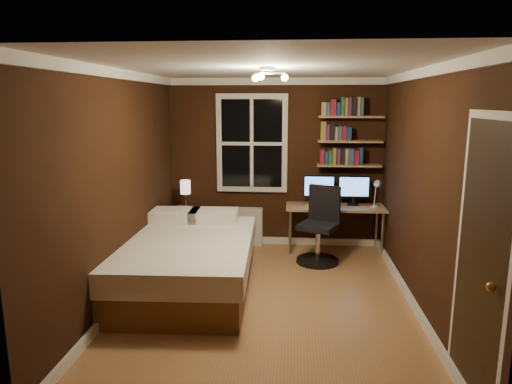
# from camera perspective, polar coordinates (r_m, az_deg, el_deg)

# --- Properties ---
(floor) EXTENTS (4.20, 4.20, 0.00)m
(floor) POSITION_cam_1_polar(r_m,az_deg,el_deg) (5.20, 1.33, -13.40)
(floor) COLOR olive
(floor) RESTS_ON ground
(wall_back) EXTENTS (3.20, 0.04, 2.50)m
(wall_back) POSITION_cam_1_polar(r_m,az_deg,el_deg) (6.88, 2.43, 3.60)
(wall_back) COLOR black
(wall_back) RESTS_ON ground
(wall_left) EXTENTS (0.04, 4.20, 2.50)m
(wall_left) POSITION_cam_1_polar(r_m,az_deg,el_deg) (5.15, -16.66, 0.53)
(wall_left) COLOR black
(wall_left) RESTS_ON ground
(wall_right) EXTENTS (0.04, 4.20, 2.50)m
(wall_right) POSITION_cam_1_polar(r_m,az_deg,el_deg) (4.98, 20.09, -0.05)
(wall_right) COLOR black
(wall_right) RESTS_ON ground
(ceiling) EXTENTS (3.20, 4.20, 0.02)m
(ceiling) POSITION_cam_1_polar(r_m,az_deg,el_deg) (4.73, 1.47, 15.28)
(ceiling) COLOR white
(ceiling) RESTS_ON wall_back
(window) EXTENTS (1.06, 0.06, 1.46)m
(window) POSITION_cam_1_polar(r_m,az_deg,el_deg) (6.84, -0.51, 6.09)
(window) COLOR silver
(window) RESTS_ON wall_back
(door) EXTENTS (0.03, 0.82, 2.05)m
(door) POSITION_cam_1_polar(r_m,az_deg,el_deg) (3.61, 26.12, -8.39)
(door) COLOR black
(door) RESTS_ON ground
(door_knob) EXTENTS (0.06, 0.06, 0.06)m
(door_knob) POSITION_cam_1_polar(r_m,az_deg,el_deg) (3.35, 27.30, -10.50)
(door_knob) COLOR #BE8736
(door_knob) RESTS_ON door
(ceiling_fixture) EXTENTS (0.44, 0.44, 0.18)m
(ceiling_fixture) POSITION_cam_1_polar(r_m,az_deg,el_deg) (4.63, 1.39, 14.13)
(ceiling_fixture) COLOR beige
(ceiling_fixture) RESTS_ON ceiling
(bookshelf_lower) EXTENTS (0.92, 0.22, 0.03)m
(bookshelf_lower) POSITION_cam_1_polar(r_m,az_deg,el_deg) (6.80, 11.52, 3.29)
(bookshelf_lower) COLOR #A2754E
(bookshelf_lower) RESTS_ON wall_back
(books_row_lower) EXTENTS (0.60, 0.16, 0.23)m
(books_row_lower) POSITION_cam_1_polar(r_m,az_deg,el_deg) (6.79, 11.57, 4.38)
(books_row_lower) COLOR maroon
(books_row_lower) RESTS_ON bookshelf_lower
(bookshelf_middle) EXTENTS (0.92, 0.22, 0.03)m
(bookshelf_middle) POSITION_cam_1_polar(r_m,az_deg,el_deg) (6.77, 11.64, 6.23)
(bookshelf_middle) COLOR #A2754E
(bookshelf_middle) RESTS_ON wall_back
(books_row_middle) EXTENTS (0.42, 0.16, 0.23)m
(books_row_middle) POSITION_cam_1_polar(r_m,az_deg,el_deg) (6.76, 11.68, 7.32)
(books_row_middle) COLOR navy
(books_row_middle) RESTS_ON bookshelf_middle
(bookshelf_upper) EXTENTS (0.92, 0.22, 0.03)m
(bookshelf_upper) POSITION_cam_1_polar(r_m,az_deg,el_deg) (6.75, 11.76, 9.19)
(bookshelf_upper) COLOR #A2754E
(bookshelf_upper) RESTS_ON wall_back
(books_row_upper) EXTENTS (0.60, 0.16, 0.23)m
(books_row_upper) POSITION_cam_1_polar(r_m,az_deg,el_deg) (6.74, 11.80, 10.29)
(books_row_upper) COLOR #285E3B
(books_row_upper) RESTS_ON bookshelf_upper
(bed) EXTENTS (1.67, 2.27, 0.75)m
(bed) POSITION_cam_1_polar(r_m,az_deg,el_deg) (5.47, -9.12, -8.60)
(bed) COLOR brown
(bed) RESTS_ON ground
(nightstand) EXTENTS (0.56, 0.56, 0.59)m
(nightstand) POSITION_cam_1_polar(r_m,az_deg,el_deg) (6.93, -8.66, -4.53)
(nightstand) COLOR brown
(nightstand) RESTS_ON ground
(bedside_lamp) EXTENTS (0.15, 0.15, 0.43)m
(bedside_lamp) POSITION_cam_1_polar(r_m,az_deg,el_deg) (6.80, -8.79, -0.36)
(bedside_lamp) COLOR #F0E3CD
(bedside_lamp) RESTS_ON nightstand
(radiator) EXTENTS (0.38, 0.13, 0.58)m
(radiator) POSITION_cam_1_polar(r_m,az_deg,el_deg) (7.00, -0.75, -4.32)
(radiator) COLOR beige
(radiator) RESTS_ON ground
(desk) EXTENTS (1.42, 0.53, 0.67)m
(desk) POSITION_cam_1_polar(r_m,az_deg,el_deg) (6.74, 9.86, -2.25)
(desk) COLOR #A2754E
(desk) RESTS_ON ground
(monitor_left) EXTENTS (0.47, 0.12, 0.44)m
(monitor_left) POSITION_cam_1_polar(r_m,az_deg,el_deg) (6.73, 7.88, 0.26)
(monitor_left) COLOR black
(monitor_left) RESTS_ON desk
(monitor_right) EXTENTS (0.47, 0.12, 0.44)m
(monitor_right) POSITION_cam_1_polar(r_m,az_deg,el_deg) (6.78, 12.12, 0.19)
(monitor_right) COLOR black
(monitor_right) RESTS_ON desk
(desk_lamp) EXTENTS (0.14, 0.32, 0.44)m
(desk_lamp) POSITION_cam_1_polar(r_m,az_deg,el_deg) (6.66, 14.80, -0.14)
(desk_lamp) COLOR silver
(desk_lamp) RESTS_ON desk
(office_chair) EXTENTS (0.62, 0.62, 1.04)m
(office_chair) POSITION_cam_1_polar(r_m,az_deg,el_deg) (6.30, 7.95, -5.14)
(office_chair) COLOR black
(office_chair) RESTS_ON ground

